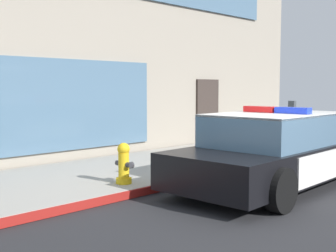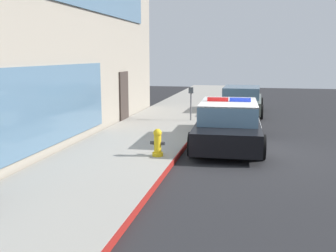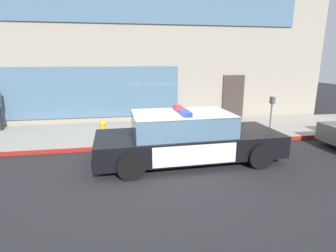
{
  "view_description": "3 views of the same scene",
  "coord_description": "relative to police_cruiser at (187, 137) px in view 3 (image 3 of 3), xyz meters",
  "views": [
    {
      "loc": [
        -5.91,
        -3.57,
        1.84
      ],
      "look_at": [
        -0.32,
        2.03,
        1.15
      ],
      "focal_mm": 46.85,
      "sensor_mm": 36.0,
      "label": 1
    },
    {
      "loc": [
        -10.88,
        -0.0,
        2.76
      ],
      "look_at": [
        -0.27,
        2.29,
        0.82
      ],
      "focal_mm": 42.4,
      "sensor_mm": 36.0,
      "label": 2
    },
    {
      "loc": [
        -0.39,
        -6.15,
        2.78
      ],
      "look_at": [
        0.97,
        1.75,
        0.76
      ],
      "focal_mm": 28.38,
      "sensor_mm": 36.0,
      "label": 3
    }
  ],
  "objects": [
    {
      "name": "fire_hydrant",
      "position": [
        -2.37,
        1.68,
        -0.18
      ],
      "size": [
        0.34,
        0.39,
        0.73
      ],
      "color": "gold",
      "rests_on": "sidewalk"
    },
    {
      "name": "parking_meter",
      "position": [
        3.55,
        1.73,
        0.4
      ],
      "size": [
        0.12,
        0.18,
        1.34
      ],
      "color": "slate",
      "rests_on": "sidewalk"
    },
    {
      "name": "curb_red_paint",
      "position": [
        -1.32,
        1.21,
        -0.61
      ],
      "size": [
        28.8,
        0.04,
        0.14
      ],
      "primitive_type": "cube",
      "color": "maroon",
      "rests_on": "ground"
    },
    {
      "name": "police_cruiser",
      "position": [
        0.0,
        0.0,
        0.0
      ],
      "size": [
        5.14,
        2.21,
        1.49
      ],
      "rotation": [
        0.0,
        0.0,
        0.04
      ],
      "color": "black",
      "rests_on": "ground"
    },
    {
      "name": "storefront_building",
      "position": [
        -3.18,
        10.29,
        2.6
      ],
      "size": [
        21.41,
        11.68,
        6.55
      ],
      "color": "gray",
      "rests_on": "ground"
    },
    {
      "name": "ground",
      "position": [
        -1.32,
        -0.72,
        -0.68
      ],
      "size": [
        48.0,
        48.0,
        0.0
      ],
      "primitive_type": "plane",
      "color": "#262628"
    },
    {
      "name": "sidewalk",
      "position": [
        -1.32,
        2.84,
        -0.61
      ],
      "size": [
        48.0,
        3.23,
        0.15
      ],
      "primitive_type": "cube",
      "color": "#A39E93",
      "rests_on": "ground"
    }
  ]
}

